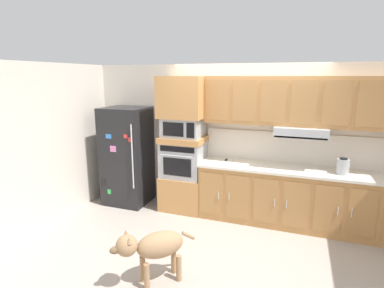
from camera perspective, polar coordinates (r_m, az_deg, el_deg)
ground_plane at (r=4.65m, az=6.88°, el=-17.09°), size 9.60×9.60×0.00m
back_kitchen_wall at (r=5.24m, az=9.96°, el=0.91°), size 6.20×0.12×2.50m
side_panel_left at (r=5.48m, az=-22.61°, el=0.63°), size 0.12×7.10×2.50m
refrigerator at (r=5.65m, az=-12.08°, el=-2.18°), size 0.76×0.73×1.76m
oven_base_cabinet at (r=5.43m, az=-1.57°, el=-8.96°), size 0.74×0.62×0.60m
built_in_oven at (r=5.23m, az=-1.62°, el=-2.85°), size 0.70×0.62×0.60m
appliance_mid_shelf at (r=5.15m, az=-1.63°, el=0.90°), size 0.74×0.62×0.10m
microwave at (r=5.11m, az=-1.66°, el=3.20°), size 0.64×0.54×0.32m
appliance_upper_cabinet at (r=5.06m, az=-1.69°, el=8.81°), size 0.74×0.62×0.68m
lower_cabinet_run at (r=5.05m, az=18.98°, el=-9.67°), size 3.01×0.63×0.88m
countertop_slab at (r=4.90m, az=19.36°, el=-4.66°), size 3.05×0.64×0.04m
backsplash_panel at (r=5.11m, az=19.62°, el=-0.85°), size 3.05×0.02×0.50m
upper_cabinet_with_hood at (r=4.84m, az=20.24°, el=7.18°), size 3.01×0.48×0.88m
screwdriver at (r=5.10m, az=6.53°, el=-2.95°), size 0.13×0.12×0.03m
electric_kettle at (r=4.86m, az=26.48°, el=-3.80°), size 0.17×0.17×0.24m
dog at (r=3.57m, az=-7.28°, el=-18.57°), size 0.75×0.73×0.68m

